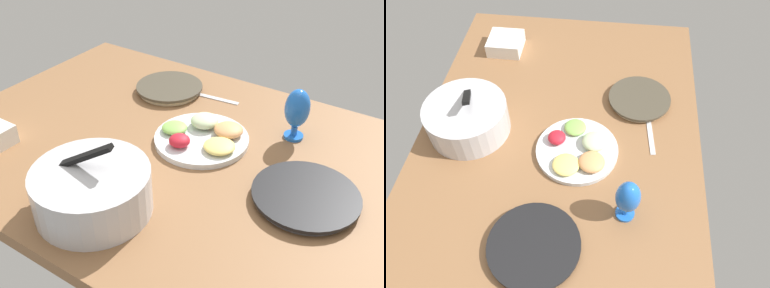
{
  "view_description": "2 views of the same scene",
  "coord_description": "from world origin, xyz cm",
  "views": [
    {
      "loc": [
        -63.3,
        94.06,
        80.45
      ],
      "look_at": [
        -1.29,
        -0.31,
        3.71
      ],
      "focal_mm": 43.45,
      "sensor_mm": 36.0,
      "label": 1
    },
    {
      "loc": [
        -82.96,
        -17.51,
        110.94
      ],
      "look_at": [
        0.73,
        -7.88,
        3.71
      ],
      "focal_mm": 36.26,
      "sensor_mm": 36.0,
      "label": 2
    }
  ],
  "objects": [
    {
      "name": "mixing_bowl",
      "position": [
        6.36,
        33.3,
        6.42
      ],
      "size": [
        30.71,
        29.85,
        19.22
      ],
      "color": "silver",
      "rests_on": "ground_plane"
    },
    {
      "name": "dinner_plate_left",
      "position": [
        -37.4,
        0.93,
        1.31
      ],
      "size": [
        28.23,
        28.23,
        2.53
      ],
      "color": "#4C4C51",
      "rests_on": "ground_plane"
    },
    {
      "name": "ground_plane",
      "position": [
        0.0,
        0.0,
        -2.0
      ],
      "size": [
        160.0,
        104.0,
        4.0
      ],
      "primitive_type": "cube",
      "color": "#8C603D"
    },
    {
      "name": "hurricane_glass_blue",
      "position": [
        -22.87,
        -25.6,
        9.89
      ],
      "size": [
        7.69,
        7.69,
        16.77
      ],
      "color": "blue",
      "rests_on": "ground_plane"
    },
    {
      "name": "dinner_plate_right",
      "position": [
        27.68,
        -29.25,
        1.32
      ],
      "size": [
        24.38,
        24.38,
        2.53
      ],
      "color": "beige",
      "rests_on": "ground_plane"
    },
    {
      "name": "fork_by_right_plate",
      "position": [
        10.67,
        -33.79,
        0.3
      ],
      "size": [
        18.09,
        3.66,
        0.6
      ],
      "primitive_type": "cube",
      "rotation": [
        0.0,
        0.0,
        0.1
      ],
      "color": "silver",
      "rests_on": "ground_plane"
    },
    {
      "name": "fruit_platter",
      "position": [
        -0.4,
        -8.13,
        1.91
      ],
      "size": [
        29.32,
        29.32,
        5.6
      ],
      "color": "silver",
      "rests_on": "ground_plane"
    }
  ]
}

